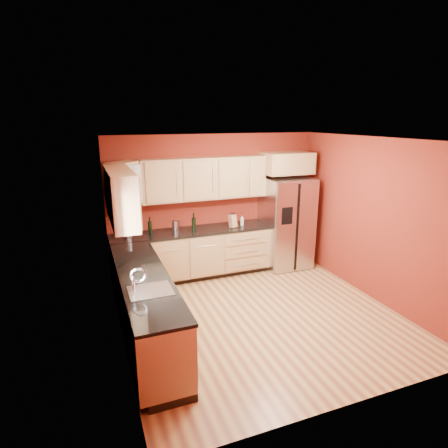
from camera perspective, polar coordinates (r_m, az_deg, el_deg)
The scene contains 23 objects.
floor at distance 5.86m, azimuth 5.40°, elevation -13.60°, with size 4.00×4.00×0.00m, color brown.
ceiling at distance 5.11m, azimuth 6.17°, elevation 12.67°, with size 4.00×4.00×0.00m, color white.
wall_back at distance 7.13m, azimuth -1.43°, elevation 3.10°, with size 4.00×0.04×2.60m, color maroon.
wall_front at distance 3.79m, azimuth 19.55°, elevation -9.76°, with size 4.00×0.04×2.60m, color maroon.
wall_left at distance 4.83m, azimuth -16.05°, elevation -3.86°, with size 0.04×4.00×2.60m, color maroon.
wall_right at distance 6.47m, azimuth 21.83°, elevation 0.60°, with size 0.04×4.00×2.60m, color maroon.
base_cabinets_back at distance 6.94m, azimuth -4.84°, elevation -4.74°, with size 2.90×0.60×0.88m, color #A1744E.
base_cabinets_left at distance 5.20m, azimuth -11.95°, elevation -12.46°, with size 0.60×2.80×0.88m, color #A1744E.
countertop_back at distance 6.78m, azimuth -4.91°, elevation -1.13°, with size 2.90×0.62×0.04m, color black.
countertop_left at distance 5.00m, azimuth -12.14°, elevation -7.80°, with size 0.62×2.80×0.04m, color black.
upper_cabinets_back at distance 6.79m, azimuth -2.99°, elevation 6.96°, with size 2.30×0.33×0.75m, color #A1744E.
upper_cabinets_left at distance 5.40m, azimuth -15.46°, elevation 4.06°, with size 0.33×1.35×0.75m, color #A1744E.
corner_upper_cabinet at distance 6.34m, azimuth -14.87°, elevation 5.80°, with size 0.62×0.33×0.75m, color #A1744E.
over_fridge_cabinet at distance 7.29m, azimuth 9.52°, elevation 9.16°, with size 0.92×0.60×0.40m, color #A1744E.
refrigerator at distance 7.45m, azimuth 9.40°, elevation 0.21°, with size 0.90×0.75×1.78m, color silver.
window at distance 4.28m, azimuth -15.40°, elevation -2.83°, with size 0.03×0.90×1.00m, color white.
sink_faucet at distance 4.48m, azimuth -11.23°, elevation -8.26°, with size 0.50×0.42×0.30m, color silver, non-canonical shape.
canister_left at distance 6.49m, azimuth -14.43°, elevation -1.20°, with size 0.13×0.13×0.22m, color silver.
canister_right at distance 6.70m, azimuth -7.37°, elevation -0.33°, with size 0.12×0.12×0.20m, color silver.
wine_bottle_a at distance 6.63m, azimuth -11.23°, elevation -0.22°, with size 0.07×0.07×0.31m, color black, non-canonical shape.
wine_bottle_b at distance 6.68m, azimuth -4.63°, elevation 0.29°, with size 0.07×0.07×0.33m, color black, non-canonical shape.
knife_block at distance 6.92m, azimuth 1.33°, elevation 0.46°, with size 0.12×0.11×0.24m, color tan.
soap_dispenser at distance 7.05m, azimuth 2.77°, elevation 0.53°, with size 0.06×0.06×0.19m, color white.
Camera 1 is at (-2.31, -4.55, 2.89)m, focal length 30.00 mm.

